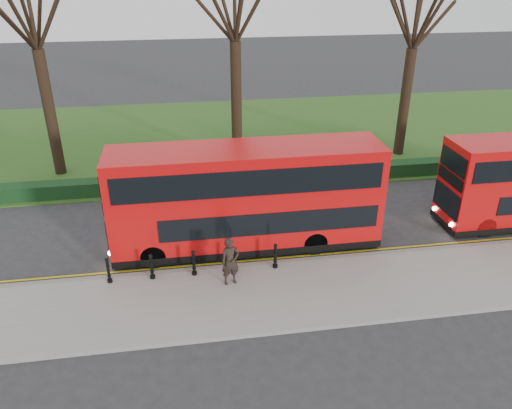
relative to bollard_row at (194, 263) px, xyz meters
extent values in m
plane|color=#28282B|center=(1.05, 1.35, -0.65)|extent=(120.00, 120.00, 0.00)
cube|color=gray|center=(1.05, -1.65, -0.57)|extent=(60.00, 4.00, 0.15)
cube|color=slate|center=(1.05, 0.35, -0.57)|extent=(60.00, 0.25, 0.16)
cube|color=#2F511B|center=(1.05, 16.35, -0.62)|extent=(60.00, 18.00, 0.06)
cube|color=black|center=(1.05, 8.15, -0.25)|extent=(60.00, 0.90, 0.80)
cube|color=yellow|center=(1.05, 0.65, -0.64)|extent=(60.00, 0.10, 0.01)
cube|color=yellow|center=(1.05, 0.85, -0.64)|extent=(60.00, 0.10, 0.01)
cylinder|color=black|center=(-6.95, 11.35, 2.75)|extent=(0.60, 0.60, 6.79)
cylinder|color=black|center=(3.05, 11.35, 2.82)|extent=(0.60, 0.60, 6.94)
cylinder|color=black|center=(13.05, 11.35, 2.52)|extent=(0.60, 0.60, 6.33)
cylinder|color=black|center=(-3.12, 0.00, 0.00)|extent=(0.15, 0.15, 1.00)
cylinder|color=black|center=(-1.56, 0.00, 0.00)|extent=(0.15, 0.15, 1.00)
cylinder|color=black|center=(0.00, 0.00, 0.00)|extent=(0.15, 0.15, 1.00)
cylinder|color=black|center=(1.56, 0.00, 0.00)|extent=(0.15, 0.15, 1.00)
cylinder|color=black|center=(3.12, 0.00, 0.00)|extent=(0.15, 0.15, 1.00)
cube|color=red|center=(2.30, 2.08, 1.69)|extent=(10.86, 2.47, 4.00)
cube|color=black|center=(2.30, 2.08, -0.35)|extent=(10.88, 2.49, 0.30)
cube|color=black|center=(3.09, 0.84, 0.98)|extent=(8.69, 0.04, 0.94)
cube|color=black|center=(2.30, 0.84, 2.76)|extent=(10.27, 0.04, 1.04)
cube|color=black|center=(-3.15, 2.08, 2.02)|extent=(0.06, 2.17, 0.54)
cylinder|color=black|center=(-1.55, 0.99, -0.16)|extent=(0.99, 0.30, 0.99)
cylinder|color=black|center=(-1.55, 3.17, -0.16)|extent=(0.99, 0.30, 0.99)
cylinder|color=black|center=(4.97, 0.99, -0.16)|extent=(0.99, 0.30, 0.99)
cylinder|color=black|center=(4.97, 3.17, -0.16)|extent=(0.99, 0.30, 0.99)
cube|color=black|center=(11.17, 2.18, 1.79)|extent=(0.06, 1.99, 0.50)
cylinder|color=black|center=(12.64, 1.19, -0.20)|extent=(0.90, 0.27, 0.90)
cylinder|color=black|center=(12.64, 3.18, -0.20)|extent=(0.90, 0.27, 0.90)
imported|color=black|center=(1.31, -0.76, 0.43)|extent=(0.77, 0.59, 1.87)
camera|label=1|loc=(-0.14, -15.92, 10.36)|focal=35.00mm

